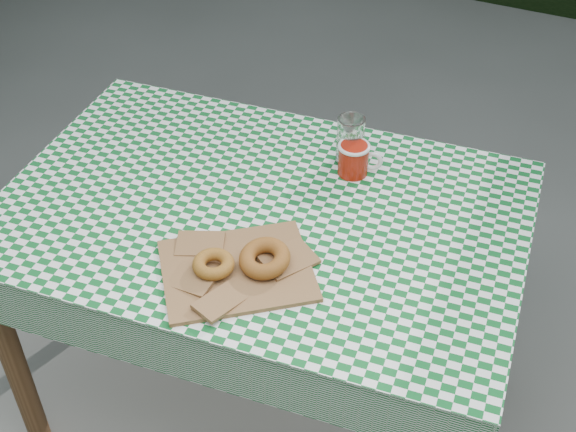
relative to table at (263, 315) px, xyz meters
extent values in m
plane|color=#5A5B55|center=(0.10, 0.19, -0.38)|extent=(60.00, 60.00, 0.00)
cube|color=brown|center=(0.00, 0.00, 0.00)|extent=(1.32, 0.94, 0.75)
cube|color=#0D5722|center=(0.00, 0.00, 0.38)|extent=(1.34, 0.97, 0.01)
cube|color=#8F5D3E|center=(0.05, -0.22, 0.39)|extent=(0.41, 0.40, 0.02)
torus|color=#A26221|center=(0.01, -0.24, 0.41)|extent=(0.09, 0.09, 0.03)
torus|color=brown|center=(0.11, -0.18, 0.42)|extent=(0.15, 0.15, 0.04)
cylinder|color=white|center=(0.12, 0.27, 0.45)|extent=(0.07, 0.07, 0.13)
camera|label=1|loc=(0.67, -1.25, 1.56)|focal=47.66mm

